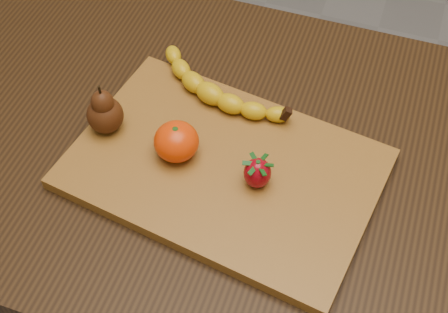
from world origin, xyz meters
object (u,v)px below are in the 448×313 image
(pear, at_px, (104,108))
(mandarin, at_px, (176,141))
(cutting_board, at_px, (224,169))
(table, at_px, (188,172))

(pear, bearing_deg, mandarin, -6.37)
(cutting_board, relative_size, pear, 5.09)
(pear, distance_m, mandarin, 0.12)
(cutting_board, xyz_separation_m, mandarin, (-0.07, -0.00, 0.04))
(pear, bearing_deg, table, 19.18)
(cutting_board, relative_size, mandarin, 6.65)
(table, relative_size, cutting_board, 2.22)
(table, bearing_deg, mandarin, -80.52)
(table, xyz_separation_m, mandarin, (0.01, -0.05, 0.15))
(cutting_board, distance_m, pear, 0.20)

